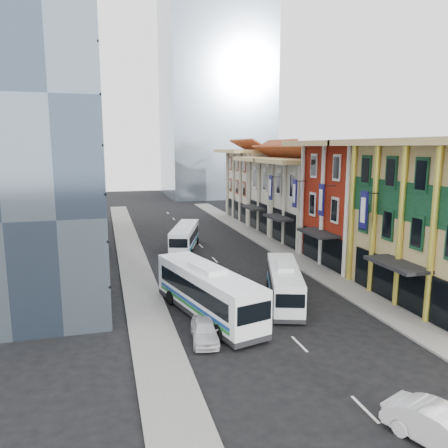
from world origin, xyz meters
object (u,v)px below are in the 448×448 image
object	(u,v)px
sedan_left	(205,330)
sedan_right	(445,430)
bus_right	(284,283)
bus_left_near	(207,291)
bus_left_far	(185,237)
shophouse_tan	(448,226)
office_tower	(28,110)

from	to	relation	value
sedan_left	sedan_right	bearing A→B (deg)	-52.06
bus_right	sedan_right	size ratio (longest dim) A/B	2.00
bus_left_near	sedan_right	distance (m)	17.07
bus_left_far	sedan_left	bearing A→B (deg)	-79.21
bus_left_far	bus_left_near	bearing A→B (deg)	-77.57
shophouse_tan	sedan_left	xyz separation A→B (m)	(-19.50, -2.00, -5.32)
bus_left_far	bus_right	xyz separation A→B (m)	(4.24, -19.37, -0.04)
shophouse_tan	sedan_right	size ratio (longest dim) A/B	2.92
bus_left_far	sedan_left	xyz separation A→B (m)	(-3.26, -24.45, -0.89)
sedan_right	shophouse_tan	bearing A→B (deg)	26.00
sedan_right	bus_left_far	bearing A→B (deg)	73.31
bus_left_far	sedan_right	distance (m)	36.78
sedan_right	bus_right	bearing A→B (deg)	65.86
shophouse_tan	bus_right	world-z (taller)	shophouse_tan
shophouse_tan	sedan_left	size ratio (longest dim) A/B	3.48
shophouse_tan	sedan_left	bearing A→B (deg)	-174.14
bus_right	office_tower	bearing A→B (deg)	168.62
bus_right	sedan_left	world-z (taller)	bus_right
shophouse_tan	sedan_left	distance (m)	20.31
sedan_left	sedan_right	distance (m)	14.02
sedan_left	bus_left_near	bearing A→B (deg)	81.77
bus_left_near	shophouse_tan	bearing A→B (deg)	-20.50
bus_left_near	bus_right	world-z (taller)	bus_left_near
bus_right	shophouse_tan	bearing A→B (deg)	4.10
sedan_left	office_tower	bearing A→B (deg)	133.58
office_tower	sedan_right	bearing A→B (deg)	-56.64
bus_right	sedan_right	bearing A→B (deg)	-73.08
bus_left_near	bus_left_far	world-z (taller)	bus_left_near
bus_right	sedan_left	xyz separation A→B (m)	(-7.50, -5.08, -0.85)
sedan_left	bus_left_far	bearing A→B (deg)	90.27
bus_left_far	shophouse_tan	bearing A→B (deg)	-35.73
bus_left_near	sedan_left	world-z (taller)	bus_left_near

